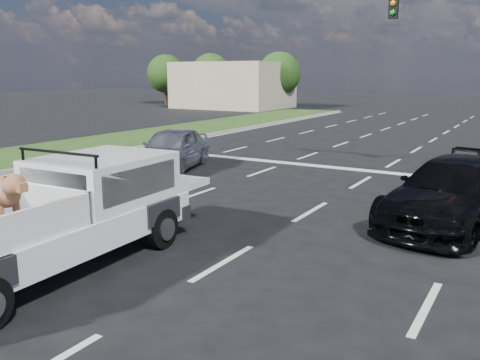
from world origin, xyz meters
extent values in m
plane|color=black|center=(0.00, 0.00, 0.00)|extent=(160.00, 160.00, 0.00)
cube|color=silver|center=(-5.25, 6.00, 0.01)|extent=(0.12, 60.00, 0.01)
cube|color=silver|center=(-1.75, 6.00, 0.01)|extent=(0.12, 60.00, 0.01)
cube|color=silver|center=(1.75, 6.00, 0.01)|extent=(0.12, 60.00, 0.01)
cube|color=silver|center=(5.25, 6.00, 0.01)|extent=(0.12, 60.00, 0.01)
cube|color=silver|center=(-8.80, 6.00, 0.01)|extent=(0.15, 60.00, 0.01)
cube|color=silver|center=(0.00, 10.00, 0.01)|extent=(17.00, 0.45, 0.01)
cube|color=#234716|center=(-11.50, 6.00, 0.05)|extent=(5.00, 60.00, 0.10)
cube|color=#A09892|center=(-9.05, 6.00, 0.07)|extent=(0.15, 60.00, 0.14)
cube|color=black|center=(1.80, 10.50, 5.60)|extent=(0.30, 0.18, 0.95)
cube|color=beige|center=(-20.00, 36.00, 2.20)|extent=(10.00, 8.00, 4.40)
cylinder|color=#332114|center=(-30.00, 38.00, 1.08)|extent=(0.44, 0.44, 2.16)
sphere|color=#17360E|center=(-30.00, 38.00, 3.30)|extent=(4.20, 4.20, 4.20)
cylinder|color=#332114|center=(-24.00, 38.00, 1.08)|extent=(0.44, 0.44, 2.16)
sphere|color=#17360E|center=(-24.00, 38.00, 3.30)|extent=(4.20, 4.20, 4.20)
cylinder|color=#332114|center=(-16.00, 38.00, 1.08)|extent=(0.44, 0.44, 2.16)
sphere|color=#17360E|center=(-16.00, 38.00, 3.30)|extent=(4.20, 4.20, 4.20)
cylinder|color=black|center=(-1.54, 0.03, 0.39)|extent=(0.32, 0.79, 0.78)
cylinder|color=black|center=(0.24, 0.09, 0.39)|extent=(0.32, 0.79, 0.78)
cube|color=white|center=(-0.58, -1.79, 0.68)|extent=(2.15, 5.51, 0.53)
cube|color=white|center=(-0.63, -0.50, 1.39)|extent=(1.98, 2.43, 0.88)
cube|color=black|center=(-0.59, -1.67, 1.42)|extent=(1.59, 0.09, 0.64)
cylinder|color=black|center=(-0.59, -1.53, 2.03)|extent=(1.85, 0.12, 0.05)
cube|color=white|center=(0.33, -2.96, 1.21)|extent=(0.18, 2.62, 0.53)
imported|color=#BBBDC3|center=(-4.68, 6.77, 0.74)|extent=(2.93, 4.67, 1.48)
imported|color=black|center=(4.90, 4.66, 0.74)|extent=(2.99, 5.40, 1.48)
camera|label=1|loc=(6.41, -7.26, 3.34)|focal=38.00mm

